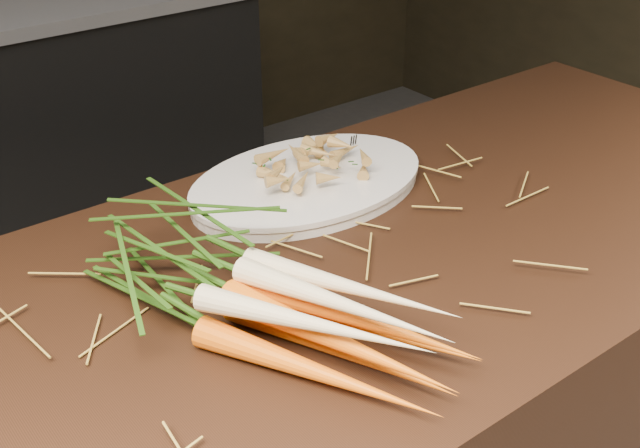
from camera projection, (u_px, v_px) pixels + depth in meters
The scene contains 5 objects.
straw_bedding at pixel (159, 328), 0.96m from camera, with size 1.40×0.60×0.02m, color olive, non-canonical shape.
root_veg_bunch at pixel (228, 285), 0.97m from camera, with size 0.35×0.57×0.10m.
serving_platter at pixel (308, 184), 1.29m from camera, with size 0.41×0.27×0.02m, color white, non-canonical shape.
roasted_veg_heap at pixel (308, 166), 1.27m from camera, with size 0.20×0.14×0.05m, color #B28B3B, non-canonical shape.
serving_fork at pixel (383, 157), 1.34m from camera, with size 0.01×0.15×0.00m, color silver.
Camera 1 is at (-0.32, -0.43, 1.50)m, focal length 45.00 mm.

